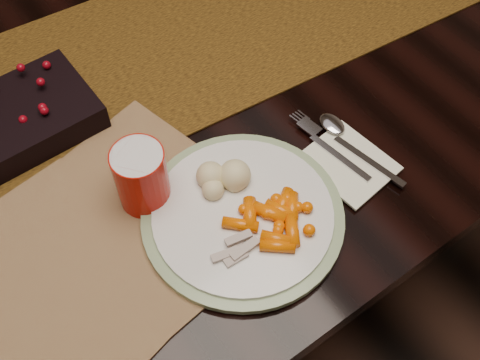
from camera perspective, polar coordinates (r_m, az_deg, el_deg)
floor at (r=1.69m, az=-4.79°, el=-8.82°), size 5.00×5.00×0.00m
dining_table at (r=1.36m, az=-5.89°, el=-2.14°), size 1.80×1.00×0.75m
table_runner at (r=1.10m, az=-12.17°, el=9.95°), size 1.92×0.55×0.00m
placemat_main at (r=0.89m, az=-13.00°, el=-6.41°), size 0.52×0.43×0.00m
dinner_plate at (r=0.89m, az=0.27°, el=-3.38°), size 0.33×0.33×0.02m
baby_carrots at (r=0.86m, az=3.30°, el=-4.11°), size 0.11×0.09×0.02m
mashed_potatoes at (r=0.88m, az=-1.71°, el=0.08°), size 0.10×0.09×0.05m
turkey_shreds at (r=0.84m, az=-0.51°, el=-6.84°), size 0.09×0.08×0.02m
napkin at (r=0.96m, az=10.22°, el=1.56°), size 0.13×0.14×0.00m
fork at (r=0.97m, az=8.73°, el=2.88°), size 0.05×0.15×0.00m
spoon at (r=0.97m, az=11.05°, el=2.87°), size 0.06×0.17×0.00m
red_cup at (r=0.88m, az=-9.33°, el=0.26°), size 0.09×0.09×0.11m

